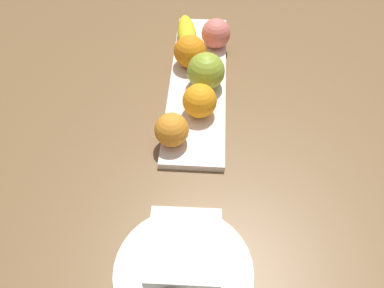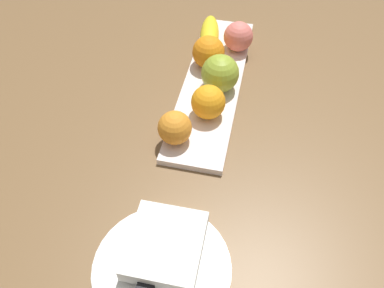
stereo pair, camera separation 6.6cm
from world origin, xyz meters
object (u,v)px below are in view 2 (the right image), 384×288
(banana, at_px, (209,36))
(folded_napkin, at_px, (166,245))
(fruit_tray, at_px, (213,83))
(orange_near_banana, at_px, (175,128))
(orange_near_apple, at_px, (208,102))
(dinner_plate, at_px, (162,267))
(orange_center, at_px, (208,52))
(apple, at_px, (220,73))
(knife, at_px, (146,288))
(peach, at_px, (238,37))

(banana, bearing_deg, folded_napkin, -4.54)
(fruit_tray, bearing_deg, orange_near_banana, 167.80)
(orange_near_apple, distance_m, orange_near_banana, 0.09)
(orange_near_banana, xyz_separation_m, dinner_plate, (-0.23, -0.04, -0.04))
(orange_near_banana, relative_size, dinner_plate, 0.30)
(orange_near_banana, xyz_separation_m, orange_center, (0.22, -0.02, 0.00))
(apple, relative_size, orange_center, 1.10)
(knife, bearing_deg, orange_near_apple, -1.01)
(knife, bearing_deg, orange_near_banana, 7.68)
(apple, xyz_separation_m, dinner_plate, (-0.39, 0.02, -0.05))
(peach, xyz_separation_m, folded_napkin, (-0.50, 0.03, -0.02))
(fruit_tray, height_order, folded_napkin, folded_napkin)
(fruit_tray, height_order, knife, knife)
(apple, bearing_deg, banana, 18.34)
(dinner_plate, bearing_deg, orange_near_apple, -1.48)
(peach, xyz_separation_m, knife, (-0.56, 0.05, -0.03))
(banana, bearing_deg, dinner_plate, -4.70)
(folded_napkin, height_order, knife, folded_napkin)
(orange_near_apple, height_order, dinner_plate, orange_near_apple)
(orange_near_banana, bearing_deg, orange_near_apple, -31.42)
(orange_near_banana, relative_size, knife, 0.33)
(folded_napkin, xyz_separation_m, knife, (-0.06, 0.01, -0.01))
(peach, relative_size, knife, 0.36)
(apple, bearing_deg, folded_napkin, 177.40)
(banana, bearing_deg, apple, 10.25)
(orange_near_apple, xyz_separation_m, orange_near_banana, (-0.07, 0.05, -0.00))
(orange_near_apple, distance_m, knife, 0.35)
(banana, relative_size, orange_near_banana, 2.53)
(orange_center, xyz_separation_m, folded_napkin, (-0.43, -0.02, -0.02))
(banana, relative_size, knife, 0.85)
(orange_near_banana, bearing_deg, knife, -174.60)
(fruit_tray, relative_size, peach, 7.00)
(folded_napkin, bearing_deg, knife, 169.26)
(apple, height_order, banana, apple)
(orange_near_apple, relative_size, orange_near_banana, 1.06)
(peach, bearing_deg, knife, 175.39)
(banana, height_order, peach, peach)
(banana, distance_m, dinner_plate, 0.53)
(banana, relative_size, peach, 2.37)
(apple, distance_m, peach, 0.14)
(folded_napkin, bearing_deg, fruit_tray, 0.00)
(apple, relative_size, folded_napkin, 0.64)
(apple, xyz_separation_m, orange_near_apple, (-0.08, 0.01, -0.01))
(apple, height_order, orange_near_apple, apple)
(fruit_tray, relative_size, knife, 2.50)
(fruit_tray, distance_m, orange_near_banana, 0.18)
(orange_near_apple, xyz_separation_m, dinner_plate, (-0.31, 0.01, -0.04))
(banana, xyz_separation_m, knife, (-0.57, -0.02, -0.02))
(fruit_tray, relative_size, orange_near_banana, 7.47)
(orange_near_banana, height_order, orange_center, orange_center)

